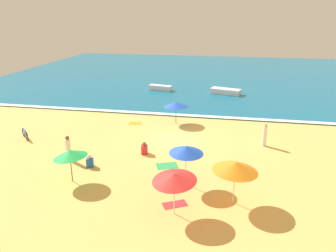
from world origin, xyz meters
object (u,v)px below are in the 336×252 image
beachgoer_2 (68,149)px  small_boat_1 (161,88)px  beachgoer_1 (144,149)px  small_boat_0 (226,91)px  beachgoer_3 (265,135)px  beachgoer_5 (90,162)px  parked_bicycle (25,134)px  beach_umbrella_2 (70,154)px  beach_umbrella_0 (186,150)px  beach_umbrella_1 (174,177)px  beach_umbrella_3 (235,167)px  beach_umbrella_4 (176,104)px

beachgoer_2 → small_boat_1: (1.58, 20.89, -0.42)m
beachgoer_2 → small_boat_1: 20.96m
beachgoer_1 → small_boat_0: 19.14m
beachgoer_3 → beachgoer_5: 12.43m
beachgoer_5 → small_boat_1: size_ratio=0.27×
beachgoer_2 → beachgoer_3: bearing=21.6°
parked_bicycle → beachgoer_1: 9.81m
beach_umbrella_2 → parked_bicycle: bearing=139.8°
beach_umbrella_0 → beachgoer_1: (-3.41, 3.75, -1.77)m
beachgoer_5 → small_boat_0: bearing=69.8°
beachgoer_3 → small_boat_1: 19.39m
beach_umbrella_0 → beachgoer_2: beach_umbrella_0 is taller
beach_umbrella_1 → beachgoer_2: beach_umbrella_1 is taller
beach_umbrella_3 → parked_bicycle: size_ratio=2.07×
parked_bicycle → beachgoer_1: beachgoer_1 is taller
beach_umbrella_4 → beachgoer_5: 10.44m
parked_bicycle → small_boat_0: size_ratio=0.36×
small_boat_1 → beach_umbrella_4: bearing=-71.5°
beachgoer_1 → beach_umbrella_4: bearing=82.0°
beach_umbrella_3 → beachgoer_3: bearing=75.7°
beach_umbrella_4 → parked_bicycle: bearing=-150.9°
beach_umbrella_1 → beach_umbrella_3: (2.80, 1.56, 0.06)m
beachgoer_3 → small_boat_1: beachgoer_3 is taller
beachgoer_3 → beach_umbrella_1: bearing=-116.6°
parked_bicycle → small_boat_0: (14.66, 17.48, 0.02)m
beach_umbrella_2 → beachgoer_1: beach_umbrella_2 is taller
beach_umbrella_0 → beachgoer_1: beach_umbrella_0 is taller
beach_umbrella_2 → beachgoer_3: (11.24, 7.73, -0.94)m
beachgoer_1 → beachgoer_2: beachgoer_2 is taller
beachgoer_1 → small_boat_0: beachgoer_1 is taller
beachgoer_2 → small_boat_1: beachgoer_2 is taller
beach_umbrella_4 → small_boat_1: bearing=108.5°
beach_umbrella_3 → beachgoer_1: size_ratio=3.24×
beach_umbrella_1 → beachgoer_1: beach_umbrella_1 is taller
beach_umbrella_0 → beach_umbrella_2: (-6.47, -0.89, -0.39)m
beachgoer_2 → beachgoer_3: size_ratio=1.00×
beachgoer_1 → beachgoer_5: size_ratio=1.07×
beach_umbrella_0 → small_boat_1: size_ratio=0.90×
beachgoer_3 → beachgoer_5: beachgoer_3 is taller
beach_umbrella_0 → small_boat_1: bearing=105.8°
beach_umbrella_4 → beachgoer_2: 10.60m
beach_umbrella_3 → parked_bicycle: bearing=158.7°
beach_umbrella_0 → beach_umbrella_4: (-2.43, 10.74, -0.44)m
beach_umbrella_0 → beachgoer_3: bearing=55.1°
beachgoer_3 → beachgoer_1: bearing=-159.3°
beach_umbrella_4 → beachgoer_3: (7.20, -3.90, -0.88)m
beach_umbrella_1 → beachgoer_1: (-3.28, 6.72, -1.62)m
beach_umbrella_2 → beachgoer_3: bearing=34.5°
beach_umbrella_2 → beachgoer_1: size_ratio=2.49×
beachgoer_1 → beachgoer_5: beachgoer_1 is taller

